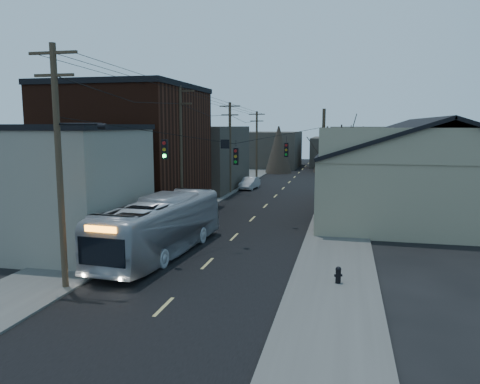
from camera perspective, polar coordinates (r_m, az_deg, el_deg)
The scene contains 15 objects.
ground at distance 17.64m, azimuth -11.81°, elevation -15.96°, with size 160.00×160.00×0.00m, color black.
road_surface at distance 45.68m, azimuth 3.97°, elevation -0.86°, with size 9.00×110.00×0.02m, color black.
sidewalk_left at distance 47.09m, azimuth -3.87°, elevation -0.53°, with size 4.00×110.00×0.12m, color #474744.
sidewalk_right at distance 45.15m, azimuth 12.15°, elevation -1.07°, with size 4.00×110.00×0.12m, color #474744.
building_clapboard at distance 28.66m, azimuth -20.97°, elevation 0.28°, with size 8.00×8.00×7.00m, color gray.
building_brick at distance 38.54m, azimuth -13.25°, elevation 4.73°, with size 10.00×12.00×10.00m, color black.
building_left_far at distance 53.30m, azimuth -5.16°, elevation 4.19°, with size 9.00×14.00×7.00m, color #39342D.
warehouse at distance 40.31m, azimuth 21.45°, elevation 1.24°, with size 16.16×20.60×7.73m.
building_far_left at distance 80.73m, azimuth 3.60°, elevation 5.19°, with size 10.00×12.00×6.00m, color #39342D.
building_far_right at distance 84.72m, azimuth 12.89°, elevation 4.80°, with size 12.00×14.00×5.00m, color #39342D.
bare_tree at distance 34.77m, azimuth 12.11°, elevation 2.10°, with size 0.40×0.40×7.20m, color black.
utility_lines at distance 40.06m, azimuth -1.68°, elevation 5.00°, with size 11.24×45.28×10.50m.
bus at distance 26.25m, azimuth -9.64°, elevation -4.16°, with size 2.71×11.57×3.22m, color #A4A8B0.
parked_car at distance 52.73m, azimuth 1.18°, elevation 1.09°, with size 1.42×4.06×1.34m, color #B4B7BC.
fire_hydrant at distance 21.74m, azimuth 11.89°, elevation -9.78°, with size 0.37×0.26×0.76m.
Camera 1 is at (6.87, -14.59, 7.16)m, focal length 35.00 mm.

